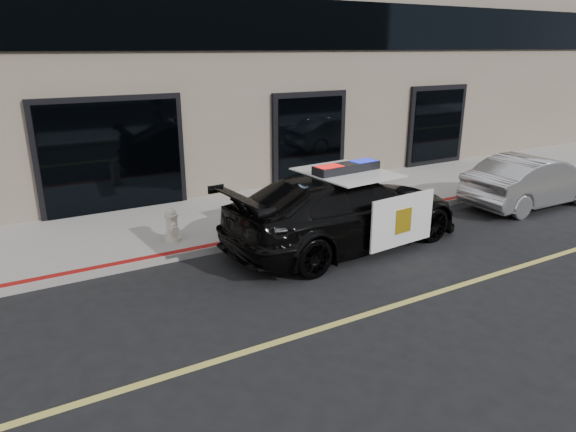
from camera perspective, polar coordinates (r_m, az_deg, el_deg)
ground at (r=7.56m, az=1.32°, el=-13.11°), size 120.00×120.00×0.00m
sidewalk_n at (r=11.91m, az=-11.83°, el=-1.04°), size 60.00×3.50×0.15m
police_car at (r=10.56m, az=6.38°, el=0.76°), size 3.03×5.65×1.74m
silver_sedan at (r=14.65m, az=25.62°, el=3.54°), size 1.42×4.02×1.32m
fire_hydrant at (r=10.70m, az=-12.78°, el=-1.01°), size 0.32×0.45×0.72m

